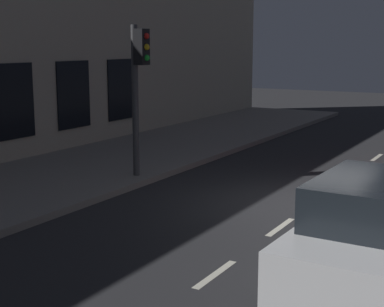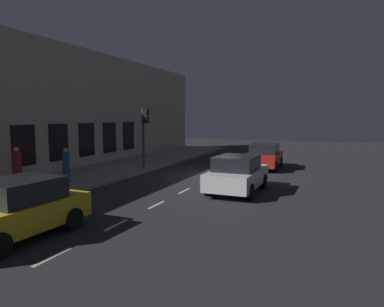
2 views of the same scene
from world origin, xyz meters
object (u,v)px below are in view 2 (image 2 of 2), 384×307
Objects in this scene: traffic_light at (145,128)px; pedestrian_1 at (66,166)px; parked_car_0 at (16,209)px; parked_car_1 at (237,174)px; parked_car_2 at (265,156)px; pedestrian_0 at (17,168)px.

pedestrian_1 is (1.40, 5.09, -1.67)m from traffic_light.
parked_car_0 is 0.94× the size of parked_car_1.
traffic_light is at bearing 152.63° from parked_car_1.
parked_car_2 is (0.14, -7.34, -0.00)m from parked_car_1.
parked_car_0 is at bearing -115.87° from parked_car_1.
pedestrian_1 is at bearing 160.71° from pedestrian_0.
pedestrian_1 reaches higher than parked_car_1.
pedestrian_0 reaches higher than parked_car_0.
parked_car_0 is 7.45m from pedestrian_1.
parked_car_0 is at bearing 102.40° from traffic_light.
pedestrian_0 is (2.85, 6.59, -1.63)m from traffic_light.
parked_car_0 is (-2.51, 11.42, -1.78)m from traffic_light.
pedestrian_0 is at bearing -66.16° from pedestrian_1.
pedestrian_1 is (7.95, 1.49, 0.11)m from parked_car_1.
traffic_light is 2.25× the size of pedestrian_1.
pedestrian_1 is (7.81, 8.83, 0.11)m from parked_car_2.
parked_car_2 is 13.87m from pedestrian_0.
pedestrian_0 is at bearing 66.66° from traffic_light.
pedestrian_1 is (3.91, -6.34, 0.11)m from parked_car_0.
pedestrian_1 is at bearing -55.48° from parked_car_0.
traffic_light is 0.87× the size of parked_car_2.
traffic_light reaches higher than parked_car_0.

